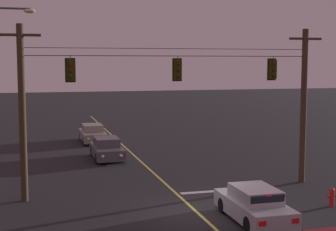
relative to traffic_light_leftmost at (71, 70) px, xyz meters
name	(u,v)px	position (x,y,z in m)	size (l,w,h in m)	color
ground_plane	(197,212)	(4.87, -3.63, -5.95)	(180.00, 180.00, 0.00)	black
lane_centre_stripe	(147,167)	(4.87, 6.02, -5.95)	(0.14, 60.00, 0.01)	#D1C64C
stop_bar_paint	(214,191)	(6.77, -0.58, -5.95)	(3.40, 0.36, 0.01)	silver
signal_span_assembly	(173,107)	(4.87, 0.02, -1.80)	(15.89, 0.32, 8.01)	#423021
traffic_light_leftmost	(71,70)	(0.00, 0.00, 0.00)	(0.48, 0.41, 1.22)	black
traffic_light_left_inner	(178,70)	(5.10, 0.00, 0.00)	(0.48, 0.41, 1.22)	black
traffic_light_centre	(273,69)	(10.12, 0.00, 0.00)	(0.48, 0.41, 1.22)	black
car_waiting_near_lane	(254,205)	(6.70, -5.40, -5.30)	(1.80, 4.33, 1.39)	#A5A5AD
car_oncoming_lead	(107,149)	(2.92, 9.22, -5.30)	(1.80, 4.42, 1.39)	#4C4C51
car_oncoming_trailing	(93,134)	(2.85, 16.57, -5.30)	(1.80, 4.42, 1.39)	gray
street_lamp_corner	(0,83)	(-3.20, 2.21, -0.62)	(2.11, 0.30, 8.99)	#4C4F54
fire_hydrant	(332,196)	(10.87, -4.38, -5.51)	(0.44, 0.22, 0.84)	red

